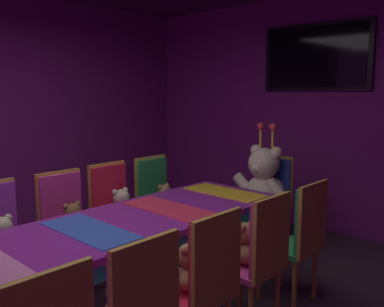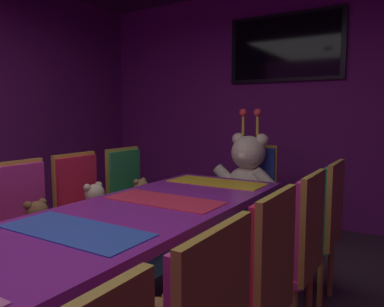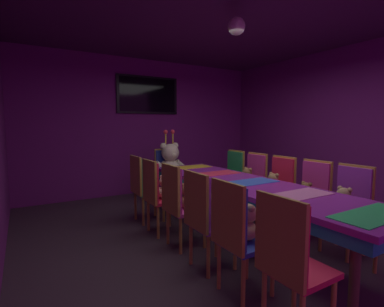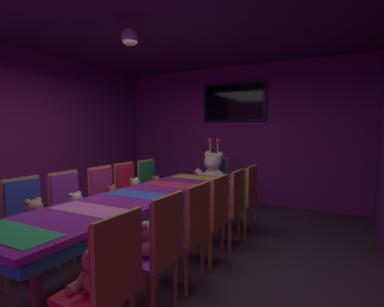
{
  "view_description": "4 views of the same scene",
  "coord_description": "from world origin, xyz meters",
  "views": [
    {
      "loc": [
        2.34,
        -1.5,
        1.67
      ],
      "look_at": [
        -0.2,
        1.22,
        1.11
      ],
      "focal_mm": 39.15,
      "sensor_mm": 36.0,
      "label": 1
    },
    {
      "loc": [
        1.37,
        -1.16,
        1.3
      ],
      "look_at": [
        -0.14,
        1.3,
        0.98
      ],
      "focal_mm": 34.65,
      "sensor_mm": 36.0,
      "label": 2
    },
    {
      "loc": [
        -2.32,
        -2.58,
        1.44
      ],
      "look_at": [
        -0.14,
        1.09,
        1.01
      ],
      "focal_mm": 26.85,
      "sensor_mm": 36.0,
      "label": 3
    },
    {
      "loc": [
        2.12,
        -2.66,
        1.48
      ],
      "look_at": [
        0.08,
        1.15,
        1.14
      ],
      "focal_mm": 27.6,
      "sensor_mm": 36.0,
      "label": 4
    }
  ],
  "objects": [
    {
      "name": "wall_tv",
      "position": [
        0.0,
        3.11,
        2.05
      ],
      "size": [
        1.33,
        0.06,
        0.77
      ],
      "color": "black"
    },
    {
      "name": "chair_left_1",
      "position": [
        -0.86,
        -0.8,
        0.6
      ],
      "size": [
        0.42,
        0.41,
        0.98
      ],
      "color": "#2D47B2",
      "rests_on": "ground_plane"
    },
    {
      "name": "chair_left_4",
      "position": [
        -0.86,
        0.81,
        0.6
      ],
      "size": [
        0.42,
        0.41,
        0.98
      ],
      "color": "red",
      "rests_on": "ground_plane"
    },
    {
      "name": "chair_left_2",
      "position": [
        -0.84,
        -0.29,
        0.6
      ],
      "size": [
        0.42,
        0.41,
        0.98
      ],
      "color": "purple",
      "rests_on": "ground_plane"
    },
    {
      "name": "throne_chair",
      "position": [
        0.0,
        2.25,
        0.6
      ],
      "size": [
        0.41,
        0.42,
        0.98
      ],
      "rotation": [
        0.0,
        0.0,
        -1.57
      ],
      "color": "#2D47B2",
      "rests_on": "ground_plane"
    },
    {
      "name": "chair_right_5",
      "position": [
        0.85,
        1.34,
        0.6
      ],
      "size": [
        0.42,
        0.41,
        0.98
      ],
      "rotation": [
        0.0,
        0.0,
        3.14
      ],
      "color": "#268C4C",
      "rests_on": "ground_plane"
    },
    {
      "name": "king_teddy_bear",
      "position": [
        0.0,
        2.08,
        0.74
      ],
      "size": [
        0.69,
        0.53,
        0.88
      ],
      "rotation": [
        0.0,
        0.0,
        -1.57
      ],
      "color": "beige",
      "rests_on": "throne_chair"
    },
    {
      "name": "teddy_left_5",
      "position": [
        -0.7,
        1.35,
        0.57
      ],
      "size": [
        0.22,
        0.28,
        0.26
      ],
      "color": "#9E7247",
      "rests_on": "chair_left_5"
    },
    {
      "name": "chair_right_1",
      "position": [
        0.83,
        -0.78,
        0.6
      ],
      "size": [
        0.42,
        0.41,
        0.98
      ],
      "rotation": [
        0.0,
        0.0,
        3.14
      ],
      "color": "purple",
      "rests_on": "ground_plane"
    },
    {
      "name": "teddy_left_1",
      "position": [
        -0.71,
        -0.8,
        0.6
      ],
      "size": [
        0.27,
        0.34,
        0.32
      ],
      "color": "tan",
      "rests_on": "chair_left_1"
    },
    {
      "name": "teddy_right_2",
      "position": [
        0.7,
        -0.29,
        0.57
      ],
      "size": [
        0.22,
        0.28,
        0.27
      ],
      "rotation": [
        0.0,
        0.0,
        3.14
      ],
      "color": "brown",
      "rests_on": "chair_right_2"
    },
    {
      "name": "chair_right_4",
      "position": [
        0.84,
        0.8,
        0.6
      ],
      "size": [
        0.42,
        0.41,
        0.98
      ],
      "rotation": [
        0.0,
        0.0,
        3.14
      ],
      "color": "#CC338C",
      "rests_on": "ground_plane"
    },
    {
      "name": "teddy_left_2",
      "position": [
        -0.69,
        -0.29,
        0.59
      ],
      "size": [
        0.25,
        0.32,
        0.3
      ],
      "color": "beige",
      "rests_on": "chair_left_2"
    },
    {
      "name": "teddy_right_4",
      "position": [
        0.69,
        0.8,
        0.59
      ],
      "size": [
        0.25,
        0.33,
        0.31
      ],
      "rotation": [
        0.0,
        0.0,
        3.14
      ],
      "color": "olive",
      "rests_on": "chair_right_4"
    },
    {
      "name": "wall_back",
      "position": [
        0.0,
        3.2,
        1.4
      ],
      "size": [
        5.2,
        0.12,
        2.8
      ],
      "primitive_type": "cube",
      "color": "#721E72",
      "rests_on": "ground_plane"
    },
    {
      "name": "teddy_right_1",
      "position": [
        0.68,
        -0.78,
        0.59
      ],
      "size": [
        0.24,
        0.32,
        0.3
      ],
      "rotation": [
        0.0,
        0.0,
        3.14
      ],
      "color": "tan",
      "rests_on": "chair_right_1"
    },
    {
      "name": "pendant_light",
      "position": [
        -0.15,
        0.07,
        2.55
      ],
      "size": [
        0.2,
        0.2,
        0.2
      ],
      "primitive_type": "sphere",
      "color": "white"
    },
    {
      "name": "teddy_left_4",
      "position": [
        -0.71,
        0.81,
        0.59
      ],
      "size": [
        0.25,
        0.33,
        0.31
      ],
      "color": "beige",
      "rests_on": "chair_left_4"
    },
    {
      "name": "teddy_right_3",
      "position": [
        0.68,
        0.25,
        0.59
      ],
      "size": [
        0.25,
        0.32,
        0.31
      ],
      "rotation": [
        0.0,
        0.0,
        3.14
      ],
      "color": "#9E7247",
      "rests_on": "chair_right_3"
    },
    {
      "name": "chair_left_5",
      "position": [
        -0.84,
        1.35,
        0.6
      ],
      "size": [
        0.42,
        0.41,
        0.98
      ],
      "color": "#268C4C",
      "rests_on": "ground_plane"
    },
    {
      "name": "chair_left_3",
      "position": [
        -0.82,
        0.28,
        0.6
      ],
      "size": [
        0.42,
        0.41,
        0.98
      ],
      "color": "#CC338C",
      "rests_on": "ground_plane"
    },
    {
      "name": "banquet_table",
      "position": [
        0.0,
        0.0,
        0.66
      ],
      "size": [
        0.9,
        3.4,
        0.75
      ],
      "color": "purple",
      "rests_on": "ground_plane"
    },
    {
      "name": "chair_right_2",
      "position": [
        0.84,
        -0.29,
        0.6
      ],
      "size": [
        0.42,
        0.41,
        0.98
      ],
      "rotation": [
        0.0,
        0.0,
        3.14
      ],
      "color": "#CC338C",
      "rests_on": "ground_plane"
    },
    {
      "name": "ceiling_panel",
      "position": [
        0.0,
        0.0,
        2.8
      ],
      "size": [
        5.2,
        6.4,
        0.04
      ],
      "primitive_type": "cube",
      "color": "#4C1E4C"
    },
    {
      "name": "wall_right",
      "position": [
        2.6,
        0.0,
        1.4
      ],
      "size": [
        0.12,
        6.4,
        2.8
      ],
      "primitive_type": "cube",
      "color": "#721E72",
      "rests_on": "ground_plane"
    },
    {
      "name": "ground_plane",
      "position": [
        0.0,
        0.0,
        0.0
      ],
      "size": [
        7.9,
        7.9,
        0.0
      ],
      "primitive_type": "plane",
      "color": "#3F2D38"
    },
    {
      "name": "teddy_left_3",
      "position": [
        -0.68,
        0.28,
        0.58
      ],
      "size": [
        0.24,
        0.31,
        0.29
      ],
      "color": "brown",
      "rests_on": "chair_left_3"
    },
    {
      "name": "chair_right_3",
      "position": [
        0.83,
        0.25,
        0.6
      ],
      "size": [
        0.42,
        0.41,
        0.98
      ],
      "rotation": [
        0.0,
        0.0,
        3.14
      ],
      "color": "red",
      "rests_on": "ground_plane"
    },
    {
      "name": "chair_left_0",
      "position": [
        -0.86,
        -1.34,
        0.6
      ],
      "size": [
        0.42,
        0.41,
        0.98
      ],
      "color": "red",
      "rests_on": "ground_plane"
    }
  ]
}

